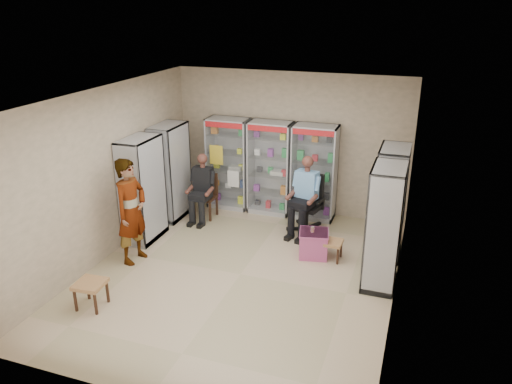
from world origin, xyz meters
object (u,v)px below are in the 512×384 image
(cabinet_back_mid, at_px, (270,168))
(wooden_chair, at_px, (205,196))
(cabinet_back_right, at_px, (314,173))
(cabinet_left_near, at_px, (142,190))
(standing_man, at_px, (131,211))
(woven_stool_a, at_px, (331,250))
(woven_stool_b, at_px, (91,294))
(cabinet_back_left, at_px, (229,164))
(seated_shopkeeper, at_px, (307,197))
(cabinet_right_far, at_px, (390,202))
(office_chair, at_px, (307,204))
(pink_trunk, at_px, (314,244))
(cabinet_left_far, at_px, (170,172))
(cabinet_right_near, at_px, (384,227))

(cabinet_back_mid, xyz_separation_m, wooden_chair, (-1.20, -0.73, -0.53))
(cabinet_back_right, distance_m, cabinet_left_near, 3.48)
(cabinet_back_mid, height_order, cabinet_back_right, same)
(standing_man, bearing_deg, woven_stool_a, -63.46)
(cabinet_left_near, xyz_separation_m, woven_stool_b, (0.45, -2.32, -0.79))
(cabinet_back_left, xyz_separation_m, wooden_chair, (-0.25, -0.73, -0.53))
(wooden_chair, distance_m, woven_stool_a, 3.06)
(seated_shopkeeper, bearing_deg, standing_man, -127.18)
(cabinet_right_far, height_order, cabinet_left_near, same)
(cabinet_left_near, distance_m, office_chair, 3.19)
(cabinet_back_right, distance_m, wooden_chair, 2.33)
(cabinet_back_left, relative_size, cabinet_back_mid, 1.00)
(pink_trunk, height_order, woven_stool_b, pink_trunk)
(cabinet_back_mid, distance_m, office_chair, 1.28)
(cabinet_back_mid, distance_m, cabinet_right_far, 2.82)
(cabinet_right_far, bearing_deg, cabinet_back_left, 72.25)
(wooden_chair, xyz_separation_m, office_chair, (2.19, 0.04, 0.11))
(standing_man, bearing_deg, wooden_chair, -3.56)
(wooden_chair, bearing_deg, office_chair, 1.00)
(cabinet_left_near, height_order, office_chair, cabinet_left_near)
(office_chair, height_order, woven_stool_b, office_chair)
(cabinet_back_mid, bearing_deg, wooden_chair, -148.69)
(woven_stool_a, xyz_separation_m, standing_man, (-3.29, -1.17, 0.76))
(cabinet_left_far, height_order, woven_stool_b, cabinet_left_far)
(cabinet_back_right, relative_size, cabinet_left_near, 1.00)
(cabinet_right_near, distance_m, wooden_chair, 4.10)
(cabinet_left_near, height_order, standing_man, cabinet_left_near)
(wooden_chair, distance_m, pink_trunk, 2.74)
(woven_stool_b, bearing_deg, cabinet_left_near, 101.05)
(seated_shopkeeper, bearing_deg, pink_trunk, -54.91)
(pink_trunk, xyz_separation_m, woven_stool_b, (-2.79, -2.67, -0.03))
(cabinet_back_right, height_order, standing_man, cabinet_back_right)
(cabinet_left_near, relative_size, office_chair, 1.71)
(cabinet_back_right, bearing_deg, office_chair, -86.82)
(cabinet_back_left, xyz_separation_m, standing_man, (-0.65, -2.86, -0.06))
(office_chair, distance_m, pink_trunk, 1.11)
(cabinet_back_right, xyz_separation_m, cabinet_left_near, (-2.83, -2.03, 0.00))
(cabinet_back_right, bearing_deg, pink_trunk, -76.30)
(standing_man, bearing_deg, cabinet_left_near, 25.61)
(cabinet_right_far, bearing_deg, woven_stool_a, 122.67)
(pink_trunk, bearing_deg, wooden_chair, 159.70)
(wooden_chair, bearing_deg, cabinet_left_near, -117.61)
(pink_trunk, relative_size, standing_man, 0.26)
(woven_stool_b, bearing_deg, cabinet_back_right, 61.31)
(cabinet_left_near, height_order, woven_stool_a, cabinet_left_near)
(cabinet_right_far, xyz_separation_m, seated_shopkeeper, (-1.59, 0.39, -0.26))
(cabinet_left_far, bearing_deg, pink_trunk, 77.02)
(woven_stool_a, bearing_deg, seated_shopkeeper, 126.36)
(cabinet_right_near, relative_size, woven_stool_b, 4.77)
(cabinet_left_near, bearing_deg, woven_stool_b, 11.05)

